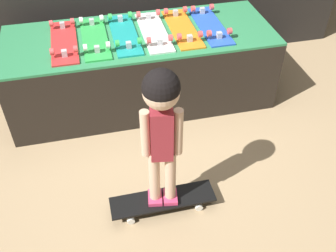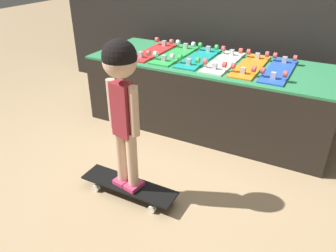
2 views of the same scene
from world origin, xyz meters
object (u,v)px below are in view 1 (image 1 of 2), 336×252
at_px(skateboard_red_on_rack, 64,41).
at_px(skateboard_green_on_rack, 95,37).
at_px(skateboard_blue_on_rack, 210,25).
at_px(child, 162,117).
at_px(skateboard_orange_on_rack, 182,27).
at_px(skateboard_teal_on_rack, 124,34).
at_px(skateboard_white_on_rack, 154,31).
at_px(skateboard_on_floor, 163,200).

distance_m(skateboard_red_on_rack, skateboard_green_on_rack, 0.25).
distance_m(skateboard_red_on_rack, skateboard_blue_on_rack, 1.23).
bearing_deg(child, skateboard_orange_on_rack, 79.57).
xyz_separation_m(skateboard_teal_on_rack, skateboard_blue_on_rack, (0.74, -0.01, 0.00)).
height_order(skateboard_teal_on_rack, child, child).
height_order(skateboard_teal_on_rack, skateboard_blue_on_rack, same).
distance_m(skateboard_green_on_rack, skateboard_blue_on_rack, 0.98).
xyz_separation_m(skateboard_red_on_rack, skateboard_orange_on_rack, (0.98, 0.00, 0.00)).
xyz_separation_m(skateboard_teal_on_rack, skateboard_white_on_rack, (0.25, -0.01, 0.00)).
relative_size(skateboard_green_on_rack, skateboard_blue_on_rack, 1.00).
xyz_separation_m(skateboard_teal_on_rack, child, (0.03, -1.28, 0.14)).
bearing_deg(skateboard_teal_on_rack, skateboard_red_on_rack, -178.77).
xyz_separation_m(skateboard_white_on_rack, skateboard_orange_on_rack, (0.25, 0.00, 0.00)).
bearing_deg(skateboard_white_on_rack, skateboard_green_on_rack, 179.53).
distance_m(skateboard_white_on_rack, skateboard_orange_on_rack, 0.25).
distance_m(skateboard_green_on_rack, skateboard_orange_on_rack, 0.74).
xyz_separation_m(skateboard_white_on_rack, skateboard_on_floor, (-0.22, -1.27, -0.60)).
bearing_deg(skateboard_red_on_rack, skateboard_teal_on_rack, 1.23).
bearing_deg(skateboard_green_on_rack, skateboard_teal_on_rack, 1.58).
xyz_separation_m(skateboard_white_on_rack, child, (-0.22, -1.27, 0.14)).
xyz_separation_m(skateboard_red_on_rack, skateboard_on_floor, (0.52, -1.27, -0.60)).
height_order(skateboard_orange_on_rack, skateboard_blue_on_rack, same).
xyz_separation_m(skateboard_red_on_rack, skateboard_green_on_rack, (0.25, 0.00, 0.00)).
relative_size(skateboard_red_on_rack, child, 0.68).
distance_m(skateboard_green_on_rack, child, 1.31).
bearing_deg(child, skateboard_red_on_rack, 121.64).
height_order(skateboard_red_on_rack, skateboard_blue_on_rack, same).
xyz_separation_m(skateboard_green_on_rack, skateboard_blue_on_rack, (0.98, -0.01, 0.00)).
height_order(skateboard_green_on_rack, skateboard_blue_on_rack, same).
xyz_separation_m(skateboard_green_on_rack, skateboard_on_floor, (0.27, -1.28, -0.60)).
distance_m(skateboard_red_on_rack, skateboard_orange_on_rack, 0.98).
bearing_deg(skateboard_orange_on_rack, skateboard_green_on_rack, -179.99).
height_order(skateboard_on_floor, child, child).
distance_m(skateboard_white_on_rack, skateboard_blue_on_rack, 0.49).
xyz_separation_m(skateboard_green_on_rack, skateboard_orange_on_rack, (0.74, 0.00, 0.00)).
distance_m(skateboard_white_on_rack, child, 1.30).
relative_size(skateboard_teal_on_rack, skateboard_orange_on_rack, 1.00).
bearing_deg(child, skateboard_green_on_rack, 111.56).
relative_size(skateboard_orange_on_rack, child, 0.68).
height_order(skateboard_teal_on_rack, skateboard_orange_on_rack, same).
bearing_deg(skateboard_on_floor, skateboard_teal_on_rack, 91.26).
bearing_deg(skateboard_red_on_rack, skateboard_orange_on_rack, 0.23).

